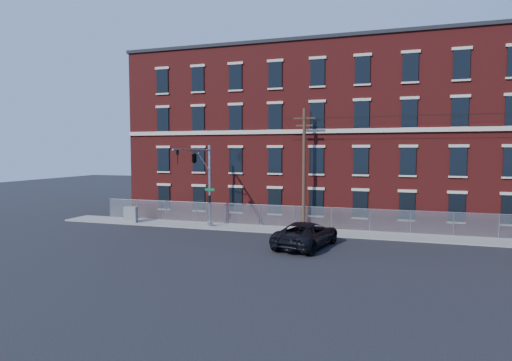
{
  "coord_description": "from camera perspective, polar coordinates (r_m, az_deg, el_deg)",
  "views": [
    {
      "loc": [
        8.43,
        -28.6,
        6.6
      ],
      "look_at": [
        -1.67,
        4.0,
        4.21
      ],
      "focal_mm": 29.33,
      "sensor_mm": 36.0,
      "label": 1
    }
  ],
  "objects": [
    {
      "name": "pickup_truck",
      "position": [
        29.32,
        6.88,
        -7.29
      ],
      "size": [
        4.2,
        6.76,
        1.75
      ],
      "primitive_type": "imported",
      "rotation": [
        0.0,
        0.0,
        2.92
      ],
      "color": "black",
      "rests_on": "ground"
    },
    {
      "name": "utility_cabinet",
      "position": [
        40.0,
        -16.7,
        -4.46
      ],
      "size": [
        1.21,
        0.74,
        1.43
      ],
      "primitive_type": "cube",
      "rotation": [
        0.0,
        0.0,
        0.16
      ],
      "color": "gray",
      "rests_on": "sidewalk"
    },
    {
      "name": "chain_link_fence",
      "position": [
        35.52,
        22.85,
        -5.29
      ],
      "size": [
        59.06,
        0.06,
        1.85
      ],
      "color": "#A5A8AD",
      "rests_on": "ground"
    },
    {
      "name": "mill_building",
      "position": [
        42.71,
        22.11,
        5.79
      ],
      "size": [
        55.3,
        14.32,
        16.3
      ],
      "color": "maroon",
      "rests_on": "ground"
    },
    {
      "name": "sidewalk",
      "position": [
        34.42,
        23.02,
        -7.27
      ],
      "size": [
        65.0,
        3.0,
        0.12
      ],
      "primitive_type": "cube",
      "color": "gray",
      "rests_on": "ground"
    },
    {
      "name": "utility_pole_near",
      "position": [
        34.82,
        6.56,
        1.9
      ],
      "size": [
        1.8,
        0.28,
        10.0
      ],
      "color": "#433021",
      "rests_on": "ground"
    },
    {
      "name": "ground",
      "position": [
        30.54,
        0.78,
        -8.48
      ],
      "size": [
        140.0,
        140.0,
        0.0
      ],
      "primitive_type": "plane",
      "color": "black",
      "rests_on": "ground"
    },
    {
      "name": "traffic_signal_mast",
      "position": [
        34.02,
        -7.91,
        1.92
      ],
      "size": [
        0.9,
        6.75,
        7.0
      ],
      "color": "#9EA0A5",
      "rests_on": "ground"
    }
  ]
}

